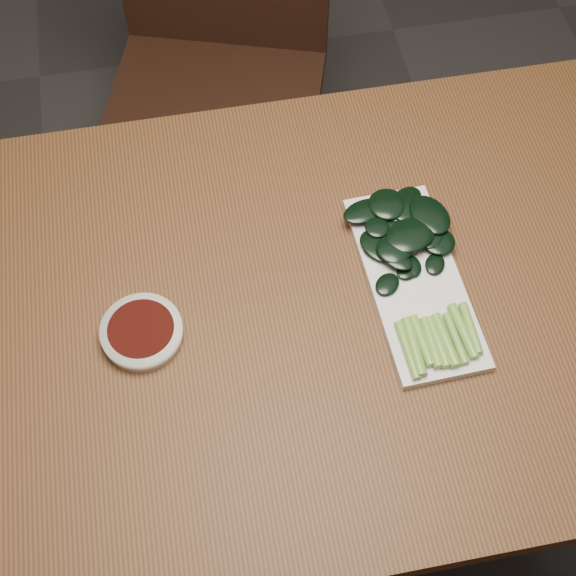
{
  "coord_description": "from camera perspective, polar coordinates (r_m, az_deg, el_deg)",
  "views": [
    {
      "loc": [
        -0.14,
        -0.57,
        1.78
      ],
      "look_at": [
        -0.03,
        0.02,
        0.76
      ],
      "focal_mm": 50.0,
      "sensor_mm": 36.0,
      "label": 1
    }
  ],
  "objects": [
    {
      "name": "serving_plate",
      "position": [
        1.21,
        8.96,
        0.49
      ],
      "size": [
        0.15,
        0.33,
        0.01
      ],
      "rotation": [
        0.0,
        0.0,
        0.04
      ],
      "color": "silver",
      "rests_on": "table"
    },
    {
      "name": "chair_far",
      "position": [
        1.86,
        -5.11,
        15.27
      ],
      "size": [
        0.59,
        0.59,
        0.89
      ],
      "rotation": [
        0.0,
        0.0,
        -0.31
      ],
      "color": "black",
      "rests_on": "ground"
    },
    {
      "name": "ground",
      "position": [
        1.88,
        1.02,
        -12.23
      ],
      "size": [
        6.0,
        6.0,
        0.0
      ],
      "primitive_type": "plane",
      "color": "#2E2B2B",
      "rests_on": "ground"
    },
    {
      "name": "table",
      "position": [
        1.25,
        1.5,
        -2.52
      ],
      "size": [
        1.4,
        0.8,
        0.75
      ],
      "color": "#4F2E16",
      "rests_on": "ground"
    },
    {
      "name": "sauce_bowl",
      "position": [
        1.16,
        -10.35,
        -3.11
      ],
      "size": [
        0.12,
        0.12,
        0.03
      ],
      "color": "silver",
      "rests_on": "table"
    },
    {
      "name": "gai_lan",
      "position": [
        1.21,
        8.74,
        2.51
      ],
      "size": [
        0.17,
        0.33,
        0.03
      ],
      "color": "#6F9F36",
      "rests_on": "serving_plate"
    }
  ]
}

